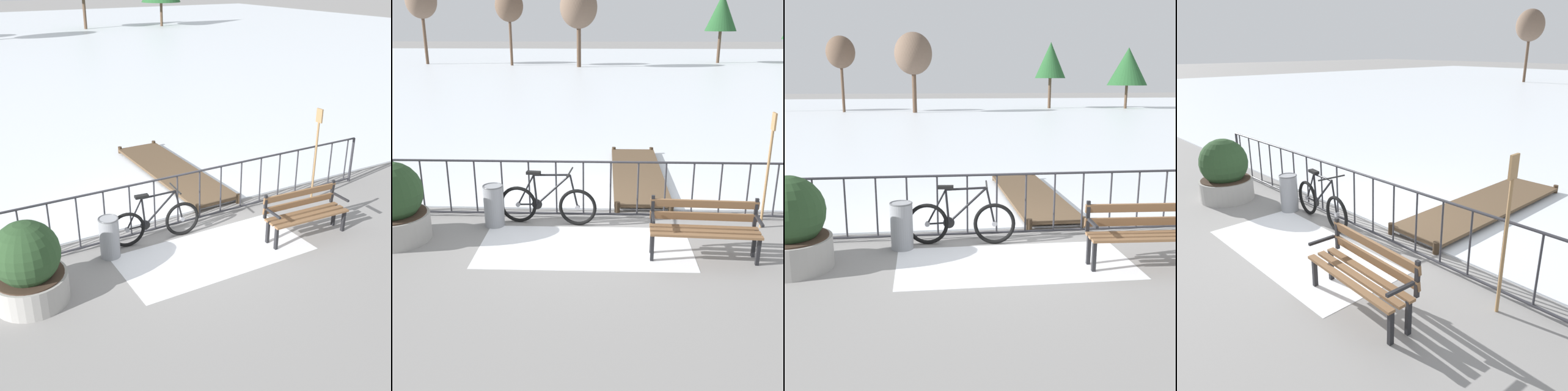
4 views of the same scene
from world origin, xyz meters
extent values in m
plane|color=gray|center=(0.00, 0.00, 0.00)|extent=(160.00, 160.00, 0.00)
cube|color=white|center=(0.08, -1.20, 0.00)|extent=(3.33, 1.56, 0.01)
cylinder|color=#2D2D33|center=(0.00, 0.00, 1.05)|extent=(9.00, 0.04, 0.04)
cylinder|color=#2D2D33|center=(0.00, 0.00, 0.08)|extent=(9.00, 0.04, 0.04)
cylinder|color=#2D2D33|center=(-4.50, 0.00, 0.53)|extent=(0.06, 0.06, 1.05)
cylinder|color=#2D2D33|center=(-4.32, 0.00, 0.57)|extent=(0.03, 0.03, 0.97)
cylinder|color=#2D2D33|center=(-3.84, 0.00, 0.57)|extent=(0.03, 0.03, 0.97)
cylinder|color=#2D2D33|center=(-3.36, 0.00, 0.57)|extent=(0.03, 0.03, 0.97)
cylinder|color=#2D2D33|center=(-2.88, 0.00, 0.57)|extent=(0.03, 0.03, 0.97)
cylinder|color=#2D2D33|center=(-2.40, 0.00, 0.57)|extent=(0.03, 0.03, 0.97)
cylinder|color=#2D2D33|center=(-1.92, 0.00, 0.57)|extent=(0.03, 0.03, 0.97)
cylinder|color=#2D2D33|center=(-1.44, 0.00, 0.57)|extent=(0.03, 0.03, 0.97)
cylinder|color=#2D2D33|center=(-0.96, 0.00, 0.57)|extent=(0.03, 0.03, 0.97)
cylinder|color=#2D2D33|center=(-0.48, 0.00, 0.57)|extent=(0.03, 0.03, 0.97)
cylinder|color=#2D2D33|center=(0.00, 0.00, 0.57)|extent=(0.03, 0.03, 0.97)
cylinder|color=#2D2D33|center=(0.48, 0.00, 0.57)|extent=(0.03, 0.03, 0.97)
cylinder|color=#2D2D33|center=(0.96, 0.00, 0.57)|extent=(0.03, 0.03, 0.97)
cylinder|color=#2D2D33|center=(1.44, 0.00, 0.57)|extent=(0.03, 0.03, 0.97)
cylinder|color=#2D2D33|center=(1.92, 0.00, 0.57)|extent=(0.03, 0.03, 0.97)
cylinder|color=#2D2D33|center=(2.40, 0.00, 0.57)|extent=(0.03, 0.03, 0.97)
cylinder|color=#2D2D33|center=(2.88, 0.00, 0.57)|extent=(0.03, 0.03, 0.97)
cylinder|color=#2D2D33|center=(3.36, 0.00, 0.57)|extent=(0.03, 0.03, 0.97)
torus|color=black|center=(-1.13, -0.22, 0.33)|extent=(0.66, 0.13, 0.66)
cylinder|color=gray|center=(-1.13, -0.22, 0.33)|extent=(0.09, 0.07, 0.08)
torus|color=black|center=(-0.08, -0.33, 0.33)|extent=(0.66, 0.13, 0.66)
cylinder|color=gray|center=(-0.08, -0.33, 0.33)|extent=(0.09, 0.07, 0.08)
cylinder|color=black|center=(-0.82, -0.26, 0.62)|extent=(0.08, 0.04, 0.53)
cylinder|color=black|center=(-0.50, -0.29, 0.63)|extent=(0.61, 0.10, 0.59)
cylinder|color=black|center=(-0.52, -0.29, 0.90)|extent=(0.63, 0.10, 0.07)
cylinder|color=black|center=(-0.96, -0.24, 0.34)|extent=(0.34, 0.06, 0.05)
cylinder|color=black|center=(-0.98, -0.24, 0.61)|extent=(0.32, 0.06, 0.56)
cylinder|color=black|center=(-0.15, -0.33, 0.62)|extent=(0.16, 0.05, 0.59)
cube|color=black|center=(-0.84, -0.25, 0.92)|extent=(0.25, 0.12, 0.05)
cylinder|color=black|center=(-0.21, -0.32, 0.96)|extent=(0.08, 0.52, 0.03)
cylinder|color=black|center=(-0.79, -0.26, 0.35)|extent=(0.18, 0.04, 0.18)
cube|color=brown|center=(1.86, -1.38, 0.44)|extent=(1.60, 0.19, 0.04)
cube|color=brown|center=(1.85, -1.53, 0.44)|extent=(1.60, 0.19, 0.04)
cube|color=brown|center=(1.84, -1.68, 0.44)|extent=(1.60, 0.19, 0.04)
cube|color=brown|center=(1.86, -1.28, 0.58)|extent=(1.60, 0.14, 0.12)
cube|color=brown|center=(1.86, -1.28, 0.78)|extent=(1.60, 0.14, 0.12)
cube|color=black|center=(2.60, -1.70, 0.22)|extent=(0.05, 0.06, 0.44)
cube|color=black|center=(2.62, -1.44, 0.22)|extent=(0.05, 0.06, 0.44)
cube|color=black|center=(2.62, -1.32, 0.67)|extent=(0.05, 0.05, 0.45)
cube|color=black|center=(2.61, -1.57, 0.64)|extent=(0.06, 0.40, 0.04)
cube|color=black|center=(1.08, -1.62, 0.22)|extent=(0.05, 0.06, 0.44)
cube|color=black|center=(1.10, -1.36, 0.22)|extent=(0.05, 0.06, 0.44)
cube|color=black|center=(1.11, -1.24, 0.67)|extent=(0.05, 0.05, 0.45)
cube|color=black|center=(1.09, -1.49, 0.64)|extent=(0.06, 0.40, 0.04)
cylinder|color=#9E9B96|center=(-2.99, -1.01, 0.22)|extent=(1.09, 1.09, 0.44)
cylinder|color=#38281E|center=(-2.99, -1.01, 0.45)|extent=(1.01, 1.01, 0.02)
sphere|color=#264223|center=(-2.99, -1.01, 0.80)|extent=(0.98, 0.98, 0.98)
cylinder|color=gray|center=(-1.52, -0.39, 0.36)|extent=(0.34, 0.34, 0.72)
torus|color=#545558|center=(-1.52, -0.39, 0.72)|extent=(0.35, 0.35, 0.02)
cylinder|color=#937047|center=(3.07, -0.32, 0.85)|extent=(0.04, 0.04, 1.70)
cube|color=#937047|center=(3.07, -0.32, 1.84)|extent=(0.03, 0.16, 0.28)
cube|color=brown|center=(1.11, 2.37, 0.12)|extent=(1.10, 4.13, 0.06)
cylinder|color=#3C2E20|center=(0.61, 0.30, 0.10)|extent=(0.10, 0.10, 0.20)
cylinder|color=#3C2E20|center=(1.60, 0.30, 0.10)|extent=(0.10, 0.10, 0.20)
cylinder|color=#3C2E20|center=(0.61, 4.43, 0.10)|extent=(0.10, 0.10, 0.20)
cylinder|color=#3C2E20|center=(1.60, 4.43, 0.10)|extent=(0.10, 0.10, 0.20)
cylinder|color=brown|center=(-14.23, 32.46, 2.07)|extent=(0.25, 0.25, 4.13)
ellipsoid|color=brown|center=(-14.23, 32.46, 4.87)|extent=(2.45, 2.45, 2.70)
camera|label=1|loc=(-3.98, -7.58, 4.51)|focal=46.19mm
camera|label=2|loc=(0.37, -8.08, 3.35)|focal=44.49mm
camera|label=3|loc=(-1.17, -7.64, 2.55)|focal=45.11mm
camera|label=4|loc=(5.18, -4.34, 3.05)|focal=37.88mm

